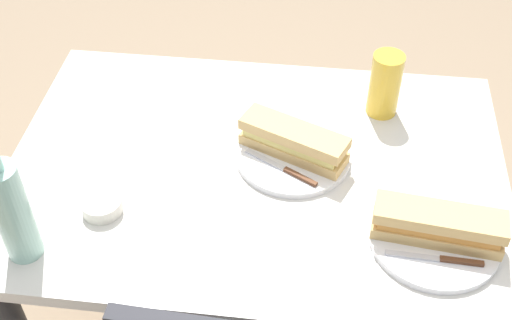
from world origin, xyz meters
name	(u,v)px	position (x,y,z in m)	size (l,w,h in m)	color
dining_table	(256,207)	(0.00, 0.00, 0.63)	(1.07, 0.76, 0.75)	beige
plate_near	(293,155)	(-0.08, -0.04, 0.76)	(0.25, 0.25, 0.01)	white
baguette_sandwich_near	(294,141)	(-0.08, -0.04, 0.80)	(0.24, 0.16, 0.07)	tan
knife_near	(285,169)	(-0.06, 0.02, 0.77)	(0.16, 0.10, 0.01)	silver
plate_far	(434,239)	(-0.37, 0.16, 0.76)	(0.25, 0.25, 0.01)	white
baguette_sandwich_far	(438,225)	(-0.37, 0.16, 0.80)	(0.25, 0.10, 0.07)	tan
knife_far	(440,259)	(-0.37, 0.22, 0.77)	(0.18, 0.02, 0.01)	silver
water_bottle	(11,210)	(0.41, 0.28, 0.87)	(0.07, 0.07, 0.29)	#99C6B7
beer_glass	(385,84)	(-0.27, -0.22, 0.83)	(0.07, 0.07, 0.16)	gold
olive_bowl	(102,205)	(0.29, 0.16, 0.77)	(0.08, 0.08, 0.03)	silver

